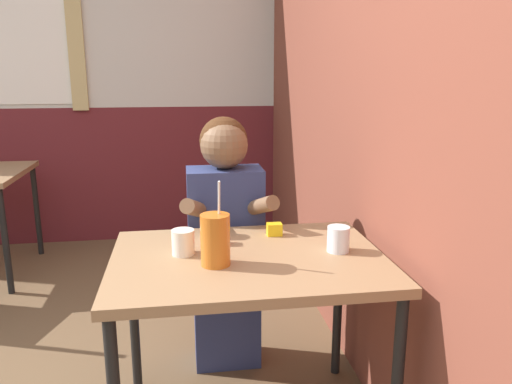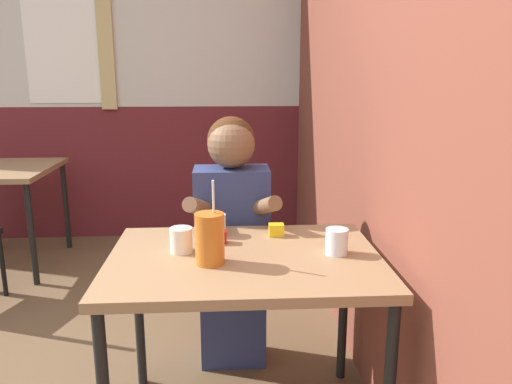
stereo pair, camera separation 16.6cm
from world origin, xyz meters
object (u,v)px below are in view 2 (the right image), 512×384
(person_seated, at_px, (232,236))
(main_table, at_px, (245,274))
(background_table, at_px, (6,180))
(cocktail_pitcher, at_px, (210,239))

(person_seated, bearing_deg, main_table, -85.52)
(background_table, xyz_separation_m, cocktail_pitcher, (1.49, -1.88, 0.18))
(main_table, xyz_separation_m, person_seated, (-0.04, 0.50, -0.02))
(main_table, bearing_deg, background_table, 131.54)
(main_table, distance_m, person_seated, 0.50)
(main_table, height_order, cocktail_pitcher, cocktail_pitcher)
(main_table, bearing_deg, cocktail_pitcher, -151.76)
(background_table, height_order, cocktail_pitcher, cocktail_pitcher)
(cocktail_pitcher, bearing_deg, main_table, 28.24)
(cocktail_pitcher, bearing_deg, person_seated, 81.53)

